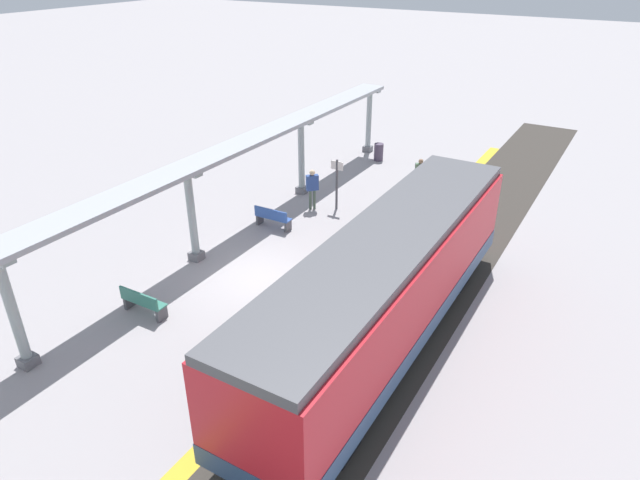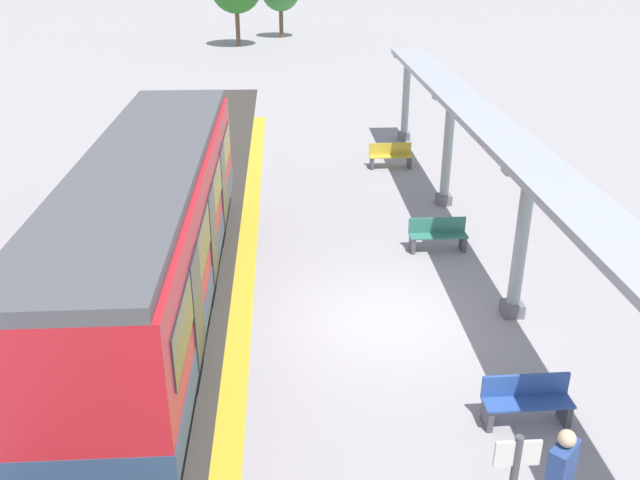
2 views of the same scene
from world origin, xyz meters
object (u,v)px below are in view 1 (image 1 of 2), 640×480
(passenger_by_the_benches, at_px, (312,185))
(train_near_carriage, at_px, (386,287))
(trash_bin, at_px, (379,152))
(canopy_pillar_third, at_px, (192,216))
(canopy_pillar_nearest, at_px, (369,121))
(passenger_waiting_near_edge, at_px, (420,172))
(canopy_pillar_second, at_px, (301,157))
(canopy_pillar_fourth, at_px, (13,312))
(bench_mid_platform, at_px, (273,218))
(platform_info_sign, at_px, (337,180))
(bench_far_end, at_px, (143,302))

(passenger_by_the_benches, bearing_deg, train_near_carriage, 133.56)
(trash_bin, bearing_deg, canopy_pillar_third, 84.97)
(canopy_pillar_nearest, relative_size, passenger_waiting_near_edge, 2.11)
(canopy_pillar_second, distance_m, canopy_pillar_fourth, 13.73)
(bench_mid_platform, height_order, passenger_waiting_near_edge, passenger_waiting_near_edge)
(canopy_pillar_fourth, xyz_separation_m, trash_bin, (-1.13, -19.48, -1.26))
(bench_mid_platform, xyz_separation_m, platform_info_sign, (-1.29, -2.89, 0.89))
(canopy_pillar_third, bearing_deg, trash_bin, -95.03)
(canopy_pillar_fourth, distance_m, trash_bin, 19.55)
(canopy_pillar_nearest, relative_size, passenger_by_the_benches, 1.90)
(canopy_pillar_third, relative_size, passenger_waiting_near_edge, 2.11)
(bench_far_end, height_order, trash_bin, trash_bin)
(canopy_pillar_nearest, xyz_separation_m, trash_bin, (-1.13, 1.03, -1.26))
(passenger_waiting_near_edge, height_order, passenger_by_the_benches, passenger_by_the_benches)
(bench_far_end, height_order, platform_info_sign, platform_info_sign)
(canopy_pillar_nearest, bearing_deg, trash_bin, 137.70)
(trash_bin, height_order, passenger_waiting_near_edge, passenger_waiting_near_edge)
(trash_bin, xyz_separation_m, passenger_waiting_near_edge, (-3.42, 3.00, 0.55))
(canopy_pillar_third, distance_m, canopy_pillar_fourth, 6.64)
(passenger_waiting_near_edge, bearing_deg, platform_info_sign, 55.85)
(train_near_carriage, xyz_separation_m, canopy_pillar_second, (7.75, -8.02, -0.12))
(train_near_carriage, height_order, canopy_pillar_second, train_near_carriage)
(canopy_pillar_fourth, height_order, platform_info_sign, canopy_pillar_fourth)
(canopy_pillar_second, xyz_separation_m, canopy_pillar_third, (0.00, 7.09, 0.00))
(canopy_pillar_third, bearing_deg, platform_info_sign, -109.05)
(passenger_by_the_benches, bearing_deg, canopy_pillar_second, -43.68)
(canopy_pillar_fourth, height_order, trash_bin, canopy_pillar_fourth)
(canopy_pillar_nearest, height_order, trash_bin, canopy_pillar_nearest)
(train_near_carriage, height_order, canopy_pillar_third, train_near_carriage)
(train_near_carriage, distance_m, passenger_waiting_near_edge, 11.27)
(canopy_pillar_nearest, height_order, canopy_pillar_fourth, same)
(canopy_pillar_third, bearing_deg, train_near_carriage, 173.16)
(canopy_pillar_third, height_order, passenger_waiting_near_edge, canopy_pillar_third)
(canopy_pillar_fourth, bearing_deg, canopy_pillar_nearest, -90.00)
(canopy_pillar_second, distance_m, trash_bin, 5.99)
(train_near_carriage, relative_size, canopy_pillar_second, 3.72)
(canopy_pillar_second, bearing_deg, train_near_carriage, 134.02)
(passenger_waiting_near_edge, bearing_deg, canopy_pillar_second, 31.15)
(canopy_pillar_nearest, relative_size, trash_bin, 3.75)
(bench_far_end, distance_m, trash_bin, 16.23)
(canopy_pillar_second, distance_m, platform_info_sign, 2.35)
(train_near_carriage, bearing_deg, canopy_pillar_fourth, 36.39)
(platform_info_sign, height_order, passenger_waiting_near_edge, platform_info_sign)
(platform_info_sign, bearing_deg, canopy_pillar_fourth, 80.41)
(bench_far_end, bearing_deg, canopy_pillar_third, -74.86)
(passenger_waiting_near_edge, relative_size, passenger_by_the_benches, 0.90)
(train_near_carriage, relative_size, passenger_waiting_near_edge, 7.84)
(train_near_carriage, relative_size, bench_mid_platform, 8.30)
(canopy_pillar_third, xyz_separation_m, bench_far_end, (-0.92, 3.39, -1.27))
(canopy_pillar_third, relative_size, platform_info_sign, 1.53)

